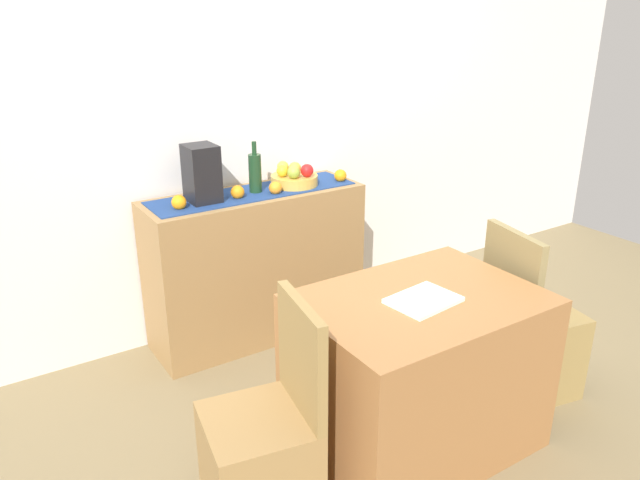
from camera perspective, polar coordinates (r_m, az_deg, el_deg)
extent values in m
cube|color=olive|center=(3.29, 5.17, -14.40)|extent=(6.40, 6.40, 0.02)
cube|color=silver|center=(3.72, -5.62, 12.53)|extent=(6.40, 0.06, 2.70)
cube|color=olive|center=(3.66, -5.91, -2.38)|extent=(1.27, 0.42, 0.90)
cube|color=navy|center=(3.50, -6.18, 4.40)|extent=(1.19, 0.32, 0.01)
cylinder|color=gold|center=(3.62, -2.40, 5.59)|extent=(0.28, 0.28, 0.06)
sphere|color=#8FAA3A|center=(3.53, -2.46, 6.30)|extent=(0.07, 0.07, 0.07)
sphere|color=gold|center=(3.66, -3.47, 6.81)|extent=(0.07, 0.07, 0.07)
sphere|color=red|center=(3.56, -1.21, 6.47)|extent=(0.08, 0.08, 0.08)
sphere|color=gold|center=(3.62, -2.35, 6.69)|extent=(0.07, 0.07, 0.07)
sphere|color=gold|center=(3.57, -3.53, 6.41)|extent=(0.07, 0.07, 0.07)
cylinder|color=#193A1F|center=(3.48, -6.05, 6.14)|extent=(0.07, 0.07, 0.22)
cylinder|color=#193A1F|center=(3.44, -6.15, 8.50)|extent=(0.03, 0.03, 0.07)
cube|color=black|center=(3.34, -10.94, 6.05)|extent=(0.16, 0.18, 0.31)
sphere|color=orange|center=(3.40, -7.67, 4.43)|extent=(0.08, 0.08, 0.08)
sphere|color=orange|center=(3.70, 1.91, 6.00)|extent=(0.07, 0.07, 0.07)
sphere|color=orange|center=(3.46, -4.17, 4.86)|extent=(0.07, 0.07, 0.07)
sphere|color=orange|center=(3.27, -12.98, 3.43)|extent=(0.08, 0.08, 0.08)
cube|color=#9D6739|center=(2.81, 8.95, -12.05)|extent=(1.02, 0.73, 0.74)
cube|color=white|center=(2.59, 9.59, -5.53)|extent=(0.30, 0.24, 0.02)
cube|color=olive|center=(2.54, -5.64, -20.23)|extent=(0.46, 0.46, 0.45)
cube|color=olive|center=(2.32, -1.72, -10.75)|extent=(0.11, 0.40, 0.45)
cube|color=olive|center=(3.40, 18.97, -9.61)|extent=(0.47, 0.47, 0.45)
cube|color=olive|center=(3.09, 17.39, -3.19)|extent=(0.12, 0.40, 0.45)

